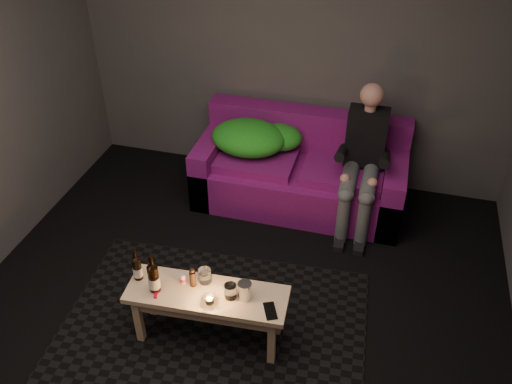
# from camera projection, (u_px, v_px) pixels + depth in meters

# --- Properties ---
(floor) EXTENTS (4.50, 4.50, 0.00)m
(floor) POSITION_uv_depth(u_px,v_px,m) (221.00, 344.00, 3.78)
(floor) COLOR black
(floor) RESTS_ON ground
(room) EXTENTS (4.50, 4.50, 4.50)m
(room) POSITION_uv_depth(u_px,v_px,m) (235.00, 101.00, 3.18)
(room) COLOR silver
(room) RESTS_ON ground
(rug) EXTENTS (2.26, 1.71, 0.01)m
(rug) POSITION_uv_depth(u_px,v_px,m) (212.00, 330.00, 3.87)
(rug) COLOR black
(rug) RESTS_ON floor
(sofa) EXTENTS (1.86, 0.84, 0.80)m
(sofa) POSITION_uv_depth(u_px,v_px,m) (301.00, 173.00, 4.99)
(sofa) COLOR #720F60
(sofa) RESTS_ON floor
(green_blanket) EXTENTS (0.82, 0.56, 0.28)m
(green_blanket) POSITION_uv_depth(u_px,v_px,m) (254.00, 137.00, 4.89)
(green_blanket) COLOR #2A8918
(green_blanket) RESTS_ON sofa
(person) EXTENTS (0.34, 0.77, 1.24)m
(person) POSITION_uv_depth(u_px,v_px,m) (363.00, 157.00, 4.55)
(person) COLOR black
(person) RESTS_ON sofa
(coffee_table) EXTENTS (1.10, 0.41, 0.44)m
(coffee_table) POSITION_uv_depth(u_px,v_px,m) (207.00, 301.00, 3.62)
(coffee_table) COLOR tan
(coffee_table) RESTS_ON rug
(beer_bottle_a) EXTENTS (0.06, 0.06, 0.25)m
(beer_bottle_a) POSITION_uv_depth(u_px,v_px,m) (137.00, 268.00, 3.63)
(beer_bottle_a) COLOR black
(beer_bottle_a) RESTS_ON coffee_table
(beer_bottle_b) EXTENTS (0.08, 0.08, 0.30)m
(beer_bottle_b) POSITION_uv_depth(u_px,v_px,m) (154.00, 278.00, 3.53)
(beer_bottle_b) COLOR black
(beer_bottle_b) RESTS_ON coffee_table
(salt_shaker) EXTENTS (0.04, 0.04, 0.08)m
(salt_shaker) POSITION_uv_depth(u_px,v_px,m) (183.00, 279.00, 3.63)
(salt_shaker) COLOR silver
(salt_shaker) RESTS_ON coffee_table
(pepper_mill) EXTENTS (0.05, 0.05, 0.12)m
(pepper_mill) POSITION_uv_depth(u_px,v_px,m) (193.00, 279.00, 3.60)
(pepper_mill) COLOR black
(pepper_mill) RESTS_ON coffee_table
(tumbler_back) EXTENTS (0.11, 0.11, 0.10)m
(tumbler_back) POSITION_uv_depth(u_px,v_px,m) (205.00, 276.00, 3.63)
(tumbler_back) COLOR white
(tumbler_back) RESTS_ON coffee_table
(tealight) EXTENTS (0.06, 0.06, 0.05)m
(tealight) POSITION_uv_depth(u_px,v_px,m) (210.00, 300.00, 3.49)
(tealight) COLOR white
(tealight) RESTS_ON coffee_table
(tumbler_front) EXTENTS (0.09, 0.09, 0.10)m
(tumbler_front) POSITION_uv_depth(u_px,v_px,m) (231.00, 291.00, 3.52)
(tumbler_front) COLOR white
(tumbler_front) RESTS_ON coffee_table
(steel_cup) EXTENTS (0.12, 0.12, 0.13)m
(steel_cup) POSITION_uv_depth(u_px,v_px,m) (245.00, 290.00, 3.51)
(steel_cup) COLOR silver
(steel_cup) RESTS_ON coffee_table
(smartphone) EXTENTS (0.13, 0.16, 0.01)m
(smartphone) POSITION_uv_depth(u_px,v_px,m) (270.00, 311.00, 3.44)
(smartphone) COLOR black
(smartphone) RESTS_ON coffee_table
(red_lighter) EXTENTS (0.04, 0.08, 0.01)m
(red_lighter) POSITION_uv_depth(u_px,v_px,m) (156.00, 294.00, 3.56)
(red_lighter) COLOR red
(red_lighter) RESTS_ON coffee_table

